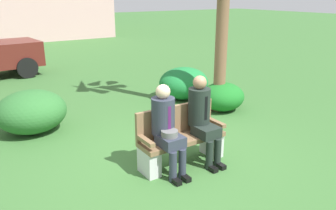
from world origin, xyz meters
TOP-DOWN VIEW (x-y plane):
  - ground_plane at (0.00, 0.00)m, footprint 80.00×80.00m
  - park_bench at (0.03, -0.15)m, footprint 1.38×0.44m
  - seated_man_left at (-0.31, -0.27)m, footprint 0.34×0.72m
  - seated_man_right at (0.35, -0.26)m, footprint 0.34×0.72m
  - shrub_near_bench at (2.07, 2.62)m, footprint 1.26×1.15m
  - shrub_mid_lawn at (2.27, 1.40)m, footprint 1.01×0.93m
  - shrub_far_lawn at (-1.61, 2.41)m, footprint 1.30×1.19m

SIDE VIEW (x-z plane):
  - ground_plane at x=0.00m, z-range 0.00..0.00m
  - shrub_mid_lawn at x=2.27m, z-range 0.00..0.63m
  - shrub_near_bench at x=2.07m, z-range 0.00..0.79m
  - park_bench at x=0.03m, z-range -0.05..0.85m
  - shrub_far_lawn at x=-1.61m, z-range 0.00..0.81m
  - seated_man_left at x=-0.31m, z-range 0.07..1.39m
  - seated_man_right at x=0.35m, z-range 0.08..1.44m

